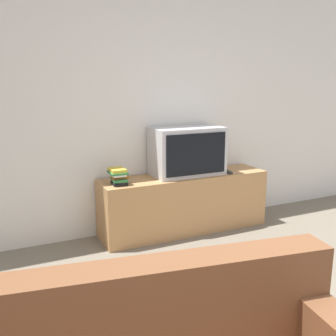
{
  "coord_description": "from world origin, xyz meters",
  "views": [
    {
      "loc": [
        -1.29,
        -0.7,
        1.55
      ],
      "look_at": [
        0.2,
        2.45,
        0.77
      ],
      "focal_mm": 42.0,
      "sensor_mm": 36.0,
      "label": 1
    }
  ],
  "objects_px": {
    "television": "(187,151)",
    "book_stack": "(119,176)",
    "tv_stand": "(184,203)",
    "remote_on_stand": "(228,172)"
  },
  "relations": [
    {
      "from": "tv_stand",
      "to": "television",
      "type": "height_order",
      "value": "television"
    },
    {
      "from": "tv_stand",
      "to": "remote_on_stand",
      "type": "xyz_separation_m",
      "value": [
        0.46,
        -0.1,
        0.31
      ]
    },
    {
      "from": "television",
      "to": "book_stack",
      "type": "relative_size",
      "value": 3.32
    },
    {
      "from": "tv_stand",
      "to": "remote_on_stand",
      "type": "height_order",
      "value": "remote_on_stand"
    },
    {
      "from": "tv_stand",
      "to": "television",
      "type": "relative_size",
      "value": 2.42
    },
    {
      "from": "book_stack",
      "to": "tv_stand",
      "type": "bearing_deg",
      "value": 3.88
    },
    {
      "from": "remote_on_stand",
      "to": "tv_stand",
      "type": "bearing_deg",
      "value": 167.61
    },
    {
      "from": "book_stack",
      "to": "remote_on_stand",
      "type": "bearing_deg",
      "value": -2.52
    },
    {
      "from": "book_stack",
      "to": "remote_on_stand",
      "type": "relative_size",
      "value": 1.4
    },
    {
      "from": "tv_stand",
      "to": "television",
      "type": "distance_m",
      "value": 0.54
    }
  ]
}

